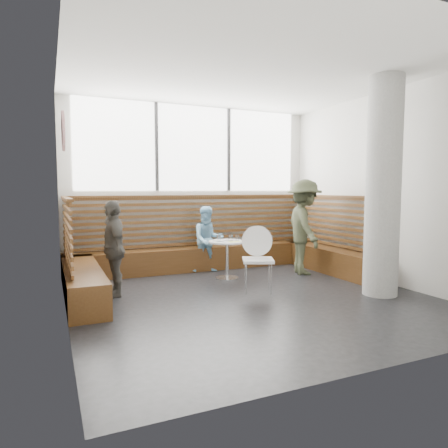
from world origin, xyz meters
name	(u,v)px	position (x,y,z in m)	size (l,w,h in m)	color
room	(252,187)	(0.00, 0.00, 1.60)	(5.00, 5.00, 3.20)	silver
booth	(207,253)	(0.00, 1.77, 0.41)	(5.00, 2.50, 1.44)	#412710
concrete_column	(383,188)	(1.85, -0.60, 1.60)	(0.50, 0.50, 3.20)	gray
wall_art	(63,131)	(-2.46, 0.40, 2.30)	(0.50, 0.50, 0.03)	white
cafe_table	(227,252)	(0.19, 1.30, 0.48)	(0.65, 0.65, 0.67)	silver
cafe_chair	(256,253)	(0.25, 0.35, 0.59)	(0.48, 0.47, 1.01)	white
adult_man	(304,227)	(1.67, 1.10, 0.88)	(1.14, 0.65, 1.76)	#393E29
child_back	(208,239)	(0.09, 1.97, 0.63)	(0.61, 0.47, 1.25)	#82BDE2
child_left	(113,248)	(-1.81, 0.95, 0.71)	(0.83, 0.35, 1.41)	#4B4944
plate_near	(219,240)	(0.06, 1.37, 0.68)	(0.21, 0.21, 0.01)	white
plate_far	(228,240)	(0.25, 1.42, 0.68)	(0.19, 0.19, 0.01)	white
glass_left	(219,238)	(0.02, 1.27, 0.73)	(0.07, 0.07, 0.12)	white
glass_mid	(231,238)	(0.24, 1.26, 0.73)	(0.08, 0.08, 0.12)	white
glass_right	(237,238)	(0.38, 1.28, 0.72)	(0.06, 0.06, 0.10)	white
menu_card	(234,242)	(0.26, 1.15, 0.67)	(0.20, 0.14, 0.00)	#A5C64C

